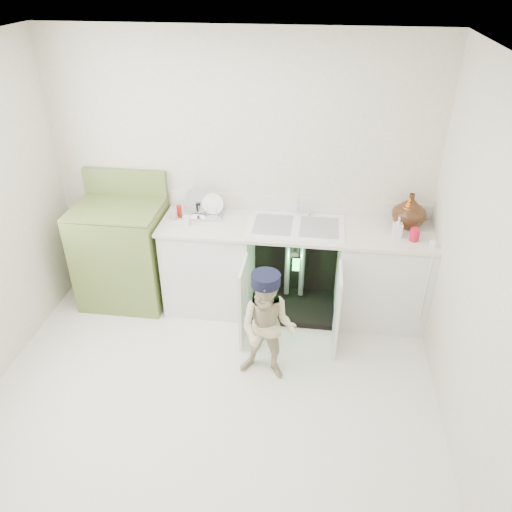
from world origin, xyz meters
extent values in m
plane|color=silver|center=(0.00, 0.00, 0.00)|extent=(3.50, 3.50, 0.00)
cube|color=beige|center=(0.00, 1.50, 1.25)|extent=(3.50, 2.50, 0.02)
cube|color=beige|center=(0.00, -1.50, 1.25)|extent=(3.50, 2.50, 0.02)
cube|color=beige|center=(1.75, 0.00, 1.25)|extent=(2.50, 3.00, 0.02)
plane|color=white|center=(0.00, 0.00, 2.50)|extent=(3.50, 3.50, 0.00)
cube|color=silver|center=(-0.25, 1.20, 0.43)|extent=(0.80, 0.60, 0.86)
cube|color=silver|center=(1.35, 1.20, 0.43)|extent=(0.80, 0.60, 0.86)
cube|color=black|center=(0.55, 1.47, 0.43)|extent=(0.80, 0.06, 0.86)
cube|color=black|center=(0.55, 1.20, 0.03)|extent=(0.80, 0.60, 0.06)
cylinder|color=gray|center=(0.48, 1.30, 0.45)|extent=(0.05, 0.05, 0.70)
cylinder|color=gray|center=(0.62, 1.30, 0.45)|extent=(0.05, 0.05, 0.70)
cylinder|color=gray|center=(0.55, 1.25, 0.62)|extent=(0.07, 0.18, 0.07)
cube|color=silver|center=(0.15, 0.70, 0.40)|extent=(0.03, 0.40, 0.76)
cube|color=silver|center=(0.95, 0.70, 0.40)|extent=(0.02, 0.40, 0.76)
cube|color=silver|center=(0.55, 1.20, 0.89)|extent=(2.44, 0.64, 0.03)
cube|color=silver|center=(0.55, 1.49, 0.98)|extent=(2.44, 0.02, 0.15)
cube|color=white|center=(0.55, 1.20, 0.90)|extent=(0.85, 0.55, 0.02)
cube|color=gray|center=(0.34, 1.20, 0.91)|extent=(0.34, 0.40, 0.01)
cube|color=gray|center=(0.76, 1.20, 0.91)|extent=(0.34, 0.40, 0.01)
cylinder|color=silver|center=(0.55, 1.42, 0.99)|extent=(0.03, 0.03, 0.17)
cylinder|color=silver|center=(0.55, 1.36, 1.06)|extent=(0.02, 0.14, 0.02)
cylinder|color=silver|center=(0.66, 1.42, 0.94)|extent=(0.04, 0.04, 0.06)
cylinder|color=white|center=(1.68, 0.89, 0.55)|extent=(0.01, 0.01, 0.70)
cube|color=white|center=(1.68, 0.98, 0.93)|extent=(0.04, 0.02, 0.06)
cube|color=silver|center=(-0.33, 1.32, 0.91)|extent=(0.40, 0.27, 0.02)
cylinder|color=silver|center=(-0.36, 1.34, 0.98)|extent=(0.25, 0.09, 0.24)
cylinder|color=white|center=(-0.22, 1.32, 0.97)|extent=(0.20, 0.05, 0.19)
cylinder|color=silver|center=(-0.49, 1.22, 0.98)|extent=(0.01, 0.01, 0.12)
cylinder|color=silver|center=(-0.41, 1.22, 0.98)|extent=(0.01, 0.01, 0.12)
cylinder|color=silver|center=(-0.33, 1.22, 0.98)|extent=(0.01, 0.01, 0.12)
cylinder|color=silver|center=(-0.25, 1.22, 0.98)|extent=(0.01, 0.01, 0.12)
cylinder|color=silver|center=(-0.17, 1.22, 0.98)|extent=(0.01, 0.01, 0.12)
imported|color=#482914|center=(1.53, 1.34, 1.05)|extent=(0.30, 0.30, 0.31)
imported|color=orange|center=(1.50, 1.30, 1.04)|extent=(0.11, 0.11, 0.28)
imported|color=silver|center=(1.41, 1.14, 0.99)|extent=(0.08, 0.08, 0.17)
cylinder|color=red|center=(1.55, 1.08, 0.96)|extent=(0.08, 0.08, 0.11)
cylinder|color=#A7190E|center=(-0.53, 1.28, 0.95)|extent=(0.05, 0.05, 0.10)
cylinder|color=tan|center=(-0.56, 1.20, 0.94)|extent=(0.06, 0.06, 0.08)
cylinder|color=black|center=(-0.36, 1.32, 0.96)|extent=(0.04, 0.04, 0.12)
cube|color=silver|center=(-0.41, 1.10, 0.95)|extent=(0.05, 0.05, 0.09)
cube|color=olive|center=(-1.09, 1.18, 0.49)|extent=(0.80, 0.65, 0.97)
cube|color=olive|center=(-1.09, 1.18, 0.99)|extent=(0.80, 0.65, 0.02)
cube|color=olive|center=(-1.09, 1.46, 1.12)|extent=(0.80, 0.06, 0.25)
cylinder|color=black|center=(-1.29, 1.02, 0.98)|extent=(0.18, 0.18, 0.02)
cylinder|color=silver|center=(-1.29, 1.02, 0.99)|extent=(0.21, 0.21, 0.01)
cylinder|color=black|center=(-1.29, 1.33, 0.98)|extent=(0.18, 0.18, 0.02)
cylinder|color=silver|center=(-1.29, 1.33, 0.99)|extent=(0.21, 0.21, 0.01)
cylinder|color=black|center=(-0.89, 1.02, 0.98)|extent=(0.18, 0.18, 0.02)
cylinder|color=silver|center=(-0.89, 1.02, 0.99)|extent=(0.21, 0.21, 0.01)
cylinder|color=black|center=(-0.89, 1.33, 0.98)|extent=(0.18, 0.18, 0.02)
cylinder|color=silver|center=(-0.89, 1.33, 0.99)|extent=(0.21, 0.21, 0.01)
imported|color=beige|center=(0.41, 0.28, 0.47)|extent=(0.51, 0.42, 0.95)
cylinder|color=black|center=(0.41, 0.28, 0.92)|extent=(0.25, 0.25, 0.09)
cube|color=black|center=(0.42, 0.38, 0.88)|extent=(0.18, 0.11, 0.01)
cube|color=black|center=(0.58, 0.86, 0.72)|extent=(0.07, 0.01, 0.14)
cube|color=#26F23F|center=(0.58, 0.85, 0.72)|extent=(0.06, 0.00, 0.12)
camera|label=1|loc=(0.72, -2.73, 2.97)|focal=35.00mm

